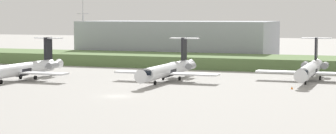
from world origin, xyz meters
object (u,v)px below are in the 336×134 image
(regional_jet_third, at_px, (169,69))
(antenna_mast, at_px, (83,30))
(regional_jet_second, at_px, (23,69))
(regional_jet_fourth, at_px, (310,69))
(safety_cone_front_marker, at_px, (292,88))

(regional_jet_third, xyz_separation_m, antenna_mast, (-50.03, 55.40, 6.75))
(regional_jet_second, distance_m, regional_jet_third, 31.71)
(regional_jet_third, bearing_deg, regional_jet_second, -163.33)
(regional_jet_fourth, bearing_deg, antenna_mast, 150.74)
(regional_jet_third, height_order, antenna_mast, antenna_mast)
(regional_jet_third, bearing_deg, regional_jet_fourth, 21.88)
(regional_jet_fourth, relative_size, safety_cone_front_marker, 56.36)
(regional_jet_third, height_order, safety_cone_front_marker, regional_jet_third)
(regional_jet_third, relative_size, safety_cone_front_marker, 56.36)
(safety_cone_front_marker, bearing_deg, regional_jet_second, -176.17)
(regional_jet_second, relative_size, safety_cone_front_marker, 56.36)
(antenna_mast, distance_m, safety_cone_front_marker, 98.47)
(regional_jet_fourth, bearing_deg, regional_jet_third, -158.12)
(regional_jet_second, height_order, antenna_mast, antenna_mast)
(antenna_mast, bearing_deg, regional_jet_fourth, -29.26)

